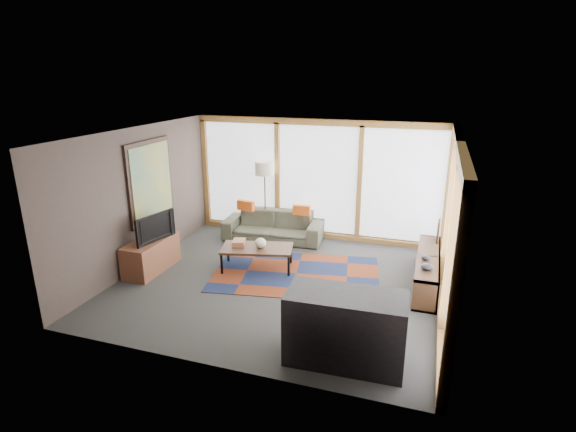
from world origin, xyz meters
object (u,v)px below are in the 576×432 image
(bookshelf, at_px, (427,270))
(television, at_px, (152,227))
(floor_lamp, at_px, (265,199))
(sofa, at_px, (273,226))
(tv_console, at_px, (151,255))
(bar_counter, at_px, (345,328))
(coffee_table, at_px, (257,258))

(bookshelf, xyz_separation_m, television, (-4.81, -0.97, 0.59))
(floor_lamp, relative_size, television, 1.88)
(sofa, xyz_separation_m, tv_console, (-1.60, -2.21, -0.01))
(floor_lamp, distance_m, bookshelf, 3.90)
(tv_console, height_order, bar_counter, bar_counter)
(coffee_table, bearing_deg, sofa, 99.08)
(sofa, height_order, tv_console, sofa)
(coffee_table, height_order, tv_console, tv_console)
(floor_lamp, distance_m, bar_counter, 4.87)
(floor_lamp, bearing_deg, bookshelf, -22.55)
(bookshelf, bearing_deg, bar_counter, -109.64)
(sofa, bearing_deg, coffee_table, -85.32)
(floor_lamp, bearing_deg, sofa, -42.33)
(coffee_table, distance_m, bar_counter, 3.10)
(sofa, xyz_separation_m, floor_lamp, (-0.28, 0.26, 0.53))
(tv_console, distance_m, television, 0.56)
(sofa, height_order, bookshelf, sofa)
(bookshelf, distance_m, television, 4.94)
(sofa, relative_size, floor_lamp, 1.27)
(television, height_order, bar_counter, television)
(floor_lamp, xyz_separation_m, television, (-1.25, -2.45, 0.01))
(sofa, bearing_deg, floor_lamp, 133.27)
(coffee_table, bearing_deg, tv_console, -160.66)
(coffee_table, relative_size, bookshelf, 0.62)
(sofa, distance_m, tv_console, 2.73)
(floor_lamp, bearing_deg, tv_console, -118.12)
(television, distance_m, bar_counter, 4.22)
(sofa, bearing_deg, bookshelf, -24.82)
(bar_counter, bearing_deg, bookshelf, 68.16)
(bookshelf, bearing_deg, floor_lamp, 157.45)
(floor_lamp, bearing_deg, bar_counter, -57.08)
(sofa, distance_m, bookshelf, 3.50)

